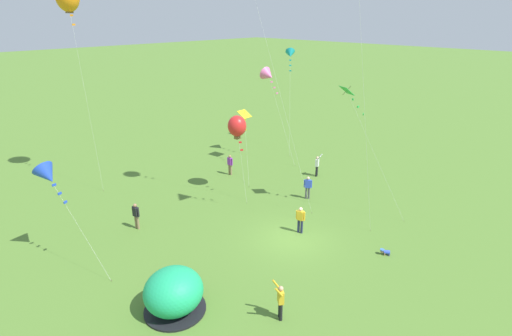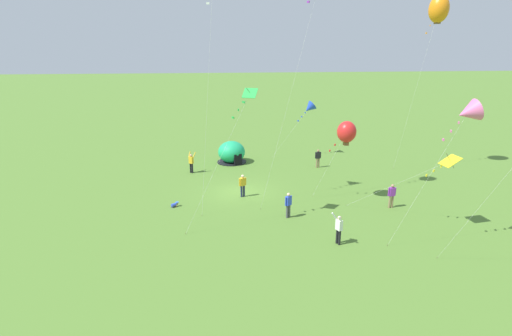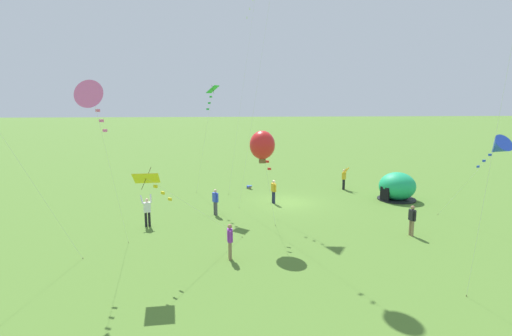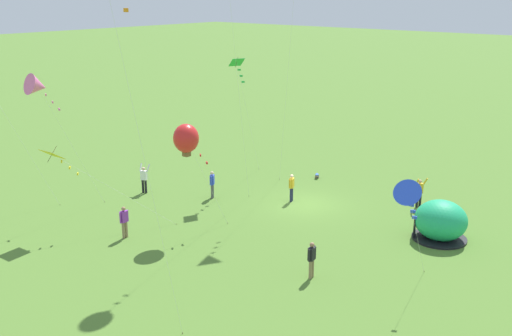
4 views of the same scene
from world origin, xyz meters
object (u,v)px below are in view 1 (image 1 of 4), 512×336
person_far_back (136,215)px  kite_teal (290,54)px  person_with_toddler (317,165)px  person_watching_sky (300,219)px  kite_pink (268,75)px  kite_yellow (245,116)px  person_flying_kite (280,300)px  popup_tent (174,292)px  kite_red (237,126)px  person_near_tent (308,186)px  kite_blue (48,175)px  kite_green (350,96)px  person_center_field (230,164)px  toddler_crawling (385,252)px

person_far_back → kite_teal: kite_teal is taller
person_far_back → person_with_toddler: person_with_toddler is taller
person_far_back → person_watching_sky: size_ratio=1.00×
kite_pink → person_watching_sky: bearing=-128.9°
person_watching_sky → kite_yellow: size_ratio=0.33×
person_flying_kite → kite_yellow: size_ratio=0.36×
popup_tent → person_watching_sky: (9.39, 0.27, -0.03)m
person_flying_kite → person_with_toddler: (14.60, 8.78, 0.00)m
popup_tent → kite_teal: 27.21m
person_flying_kite → kite_red: bearing=54.6°
person_with_toddler → person_watching_sky: 9.43m
popup_tent → person_near_tent: 13.86m
popup_tent → person_far_back: bearing=71.5°
person_watching_sky → kite_blue: bearing=145.5°
person_near_tent → person_with_toddler: 4.51m
person_with_toddler → kite_pink: (0.73, 6.24, 6.54)m
popup_tent → kite_green: (13.73, 0.21, 6.86)m
person_flying_kite → kite_green: size_ratio=0.22×
kite_blue → kite_teal: bearing=10.6°
person_watching_sky → kite_yellow: 13.81m
person_far_back → kite_yellow: bearing=17.1°
person_with_toddler → kite_pink: kite_pink is taller
popup_tent → person_center_field: (12.73, 10.38, -0.03)m
kite_green → toddler_crawling: bearing=-120.9°
person_watching_sky → kite_teal: 19.87m
kite_teal → person_center_field: bearing=-167.5°
person_center_field → person_far_back: 10.40m
popup_tent → toddler_crawling: 11.82m
person_far_back → person_near_tent: bearing=-24.4°
popup_tent → kite_yellow: kite_yellow is taller
person_center_field → kite_pink: kite_pink is taller
person_flying_kite → person_with_toddler: same height
person_center_field → person_far_back: bearing=-166.0°
popup_tent → kite_teal: (22.77, 12.61, 7.94)m
popup_tent → toddler_crawling: bearing=-23.2°
kite_red → toddler_crawling: bearing=-90.4°
person_near_tent → kite_pink: size_ratio=0.21×
person_flying_kite → kite_red: (7.99, 11.24, 4.09)m
person_with_toddler → kite_red: kite_red is taller
kite_blue → kite_green: 17.67m
person_far_back → popup_tent: bearing=-108.5°
toddler_crawling → person_watching_sky: bearing=106.4°
person_near_tent → kite_red: 6.69m
kite_red → kite_blue: bearing=177.7°
kite_yellow → person_far_back: bearing=-162.9°
person_with_toddler → person_watching_sky: person_with_toddler is taller
person_center_field → kite_red: size_ratio=0.29×
person_watching_sky → kite_yellow: (6.61, 11.70, 3.19)m
person_watching_sky → kite_red: (1.54, 7.21, 4.13)m
person_watching_sky → kite_red: 8.45m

